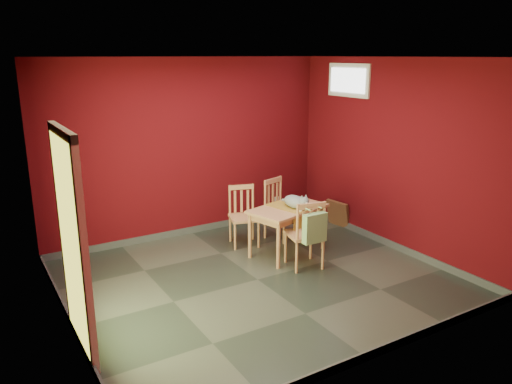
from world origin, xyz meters
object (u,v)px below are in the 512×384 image
cat (295,199)px  picture_frame (338,214)px  chair_far_right (280,208)px  chair_far_left (244,215)px  chair_near (306,233)px  tote_bag (315,228)px  dining_table (288,213)px

cat → picture_frame: bearing=-6.1°
chair_far_right → chair_far_left: bearing=175.3°
chair_far_right → picture_frame: chair_far_right is taller
chair_near → tote_bag: (-0.03, -0.22, 0.15)m
chair_far_left → chair_near: 1.20m
dining_table → chair_near: chair_near is taller
tote_bag → chair_far_right: bearing=74.5°
chair_far_right → chair_near: size_ratio=0.98×
chair_far_left → cat: 0.89m
dining_table → chair_near: size_ratio=1.30×
cat → picture_frame: 1.54m
chair_far_left → picture_frame: size_ratio=1.99×
picture_frame → chair_far_left: bearing=176.1°
dining_table → cat: cat is taller
chair_far_right → tote_bag: (-0.37, -1.33, 0.15)m
tote_bag → cat: 0.72m
tote_bag → cat: cat is taller
dining_table → chair_far_left: (-0.34, 0.64, -0.15)m
cat → tote_bag: bearing=-135.1°
cat → picture_frame: size_ratio=1.09×
chair_far_left → cat: cat is taller
chair_far_right → chair_near: chair_near is taller
tote_bag → dining_table: bearing=82.1°
chair_far_left → cat: size_ratio=1.83×
picture_frame → chair_near: bearing=-144.1°
picture_frame → tote_bag: bearing=-139.4°
chair_near → dining_table: bearing=82.1°
cat → chair_far_left: bearing=90.5°
chair_far_right → cat: (-0.19, -0.65, 0.33)m
chair_far_right → picture_frame: size_ratio=2.08×
chair_near → chair_far_left: bearing=103.2°
chair_far_left → tote_bag: (0.24, -1.38, 0.17)m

